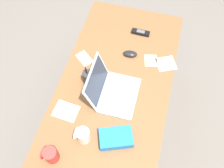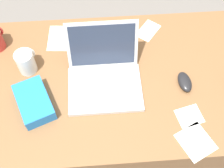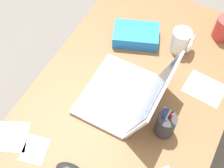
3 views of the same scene
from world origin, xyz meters
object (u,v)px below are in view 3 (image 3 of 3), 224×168
Objects in this scene: pen_holder at (165,125)px; snack_bag at (136,35)px; coffee_mug_white at (181,41)px; laptop at (127,94)px.

pen_holder reaches higher than snack_bag.
coffee_mug_white reaches higher than snack_bag.
pen_holder is 0.45m from snack_bag.
coffee_mug_white is 0.20m from snack_bag.
pen_holder is 0.88× the size of snack_bag.
laptop reaches higher than coffee_mug_white.
snack_bag is at bearing -77.58° from coffee_mug_white.
pen_holder is at bearing 39.21° from snack_bag.
coffee_mug_white is (-0.34, 0.09, 0.01)m from laptop.
laptop is 0.19m from pen_holder.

